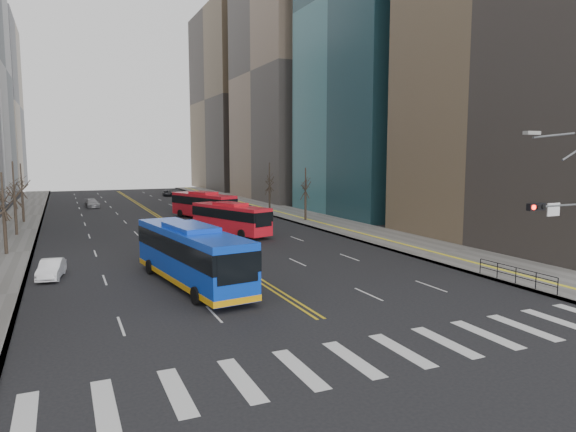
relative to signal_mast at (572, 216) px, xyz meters
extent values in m
plane|color=black|center=(-13.77, -2.00, -4.86)|extent=(220.00, 220.00, 0.00)
cube|color=slate|center=(3.73, 43.00, -4.78)|extent=(7.00, 130.00, 0.15)
cube|color=slate|center=(-30.27, 43.00, -4.78)|extent=(5.00, 130.00, 0.15)
cube|color=silver|center=(-26.77, -2.00, -4.85)|extent=(0.70, 4.00, 0.01)
cube|color=silver|center=(-24.40, -2.00, -4.85)|extent=(0.70, 4.00, 0.01)
cube|color=silver|center=(-22.04, -2.00, -4.85)|extent=(0.70, 4.00, 0.01)
cube|color=silver|center=(-19.67, -2.00, -4.85)|extent=(0.70, 4.00, 0.01)
cube|color=silver|center=(-17.31, -2.00, -4.85)|extent=(0.70, 4.00, 0.01)
cube|color=silver|center=(-14.95, -2.00, -4.85)|extent=(0.70, 4.00, 0.01)
cube|color=silver|center=(-12.58, -2.00, -4.85)|extent=(0.70, 4.00, 0.01)
cube|color=silver|center=(-10.22, -2.00, -4.85)|extent=(0.70, 4.00, 0.01)
cube|color=silver|center=(-7.86, -2.00, -4.85)|extent=(0.70, 4.00, 0.01)
cube|color=silver|center=(-5.49, -2.00, -4.85)|extent=(0.70, 4.00, 0.01)
cube|color=silver|center=(-3.13, -2.00, -4.85)|extent=(0.70, 4.00, 0.01)
cube|color=gold|center=(-13.97, 53.00, -4.85)|extent=(0.15, 100.00, 0.01)
cube|color=gold|center=(-13.57, 53.00, -4.85)|extent=(0.15, 100.00, 0.01)
cube|color=#346D77|center=(17.23, 42.00, 24.14)|extent=(20.00, 22.00, 58.00)
cube|color=#87705D|center=(16.23, 69.00, 18.14)|extent=(20.00, 26.00, 46.00)
cube|color=brown|center=(15.23, 101.00, 16.14)|extent=(18.00, 30.00, 42.00)
cylinder|color=slate|center=(-0.82, 0.00, 0.64)|extent=(4.50, 0.12, 0.12)
cube|color=black|center=(-2.77, 0.00, 0.64)|extent=(1.10, 0.28, 0.38)
cylinder|color=#FF190C|center=(-3.12, -0.16, 0.64)|extent=(0.24, 0.08, 0.24)
cylinder|color=black|center=(-2.77, -0.16, 0.64)|extent=(0.24, 0.08, 0.24)
cylinder|color=black|center=(-2.42, -0.16, 0.64)|extent=(0.24, 0.08, 0.24)
cube|color=silver|center=(-1.47, 0.00, 0.44)|extent=(0.90, 0.06, 0.70)
cube|color=#999993|center=(-3.37, 0.00, 4.44)|extent=(0.90, 0.35, 0.18)
cube|color=black|center=(0.53, 4.00, -3.71)|extent=(0.04, 6.00, 0.04)
cylinder|color=black|center=(0.53, 1.00, -4.21)|extent=(0.06, 0.06, 1.00)
cylinder|color=black|center=(0.53, 2.50, -4.21)|extent=(0.06, 0.06, 1.00)
cylinder|color=black|center=(0.53, 4.00, -4.21)|extent=(0.06, 0.06, 1.00)
cylinder|color=black|center=(0.53, 5.50, -4.21)|extent=(0.06, 0.06, 1.00)
cylinder|color=black|center=(0.53, 7.00, -4.21)|extent=(0.06, 0.06, 1.00)
cylinder|color=black|center=(-29.77, 28.00, -3.06)|extent=(0.28, 0.28, 3.60)
cylinder|color=black|center=(-29.77, 39.00, -2.86)|extent=(0.28, 0.28, 4.00)
cylinder|color=black|center=(-29.77, 50.00, -2.96)|extent=(0.28, 0.28, 3.80)
cylinder|color=black|center=(2.23, 38.00, -3.11)|extent=(0.28, 0.28, 3.50)
cylinder|color=black|center=(2.23, 50.00, -2.98)|extent=(0.28, 0.28, 3.75)
cube|color=blue|center=(-18.10, 12.50, -2.90)|extent=(4.59, 13.58, 3.20)
cube|color=black|center=(-18.10, 12.50, -2.30)|extent=(4.65, 13.61, 1.14)
cube|color=blue|center=(-18.10, 12.50, -1.20)|extent=(2.84, 4.93, 0.40)
cube|color=orange|center=(-18.10, 12.50, -4.31)|extent=(4.65, 13.61, 0.35)
cylinder|color=black|center=(-18.88, 8.08, -4.36)|extent=(0.44, 1.03, 1.00)
cylinder|color=black|center=(-16.13, 8.46, -4.36)|extent=(0.44, 1.03, 1.00)
cylinder|color=black|center=(-20.06, 16.53, -4.36)|extent=(0.44, 1.03, 1.00)
cylinder|color=black|center=(-17.31, 16.91, -4.36)|extent=(0.44, 1.03, 1.00)
cube|color=red|center=(-9.60, 31.24, -3.17)|extent=(5.74, 10.61, 2.68)
cube|color=black|center=(-9.60, 31.24, -2.63)|extent=(5.81, 10.65, 0.97)
cube|color=red|center=(-9.60, 31.24, -1.72)|extent=(3.01, 4.07, 0.40)
cylinder|color=black|center=(-9.59, 27.70, -4.36)|extent=(0.62, 1.04, 1.00)
cylinder|color=black|center=(-7.36, 28.50, -4.36)|extent=(0.62, 1.04, 1.00)
cylinder|color=black|center=(-11.84, 33.98, -4.36)|extent=(0.62, 1.04, 1.00)
cylinder|color=black|center=(-9.61, 34.78, -4.36)|extent=(0.62, 1.04, 1.00)
cube|color=red|center=(-8.80, 45.37, -3.08)|extent=(6.12, 11.21, 2.85)
cube|color=black|center=(-8.80, 45.37, -2.52)|extent=(6.18, 11.25, 1.03)
cube|color=red|center=(-8.80, 45.37, -1.55)|extent=(3.20, 4.31, 0.40)
cylinder|color=black|center=(-8.77, 41.63, -4.36)|extent=(0.62, 1.04, 1.00)
cylinder|color=black|center=(-6.41, 42.48, -4.36)|extent=(0.62, 1.04, 1.00)
cylinder|color=black|center=(-11.18, 48.25, -4.36)|extent=(0.62, 1.04, 1.00)
cylinder|color=black|center=(-8.82, 49.11, -4.36)|extent=(0.62, 1.04, 1.00)
imported|color=white|center=(-26.27, 17.93, -4.23)|extent=(1.93, 3.99, 1.26)
imported|color=black|center=(-1.51, 49.02, -4.23)|extent=(2.14, 3.88, 1.25)
imported|color=gray|center=(-21.18, 66.26, -4.19)|extent=(2.30, 4.73, 1.32)
imported|color=black|center=(-6.08, 84.21, -4.30)|extent=(2.30, 4.18, 1.11)
camera|label=1|loc=(-25.35, -19.09, 3.34)|focal=32.00mm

